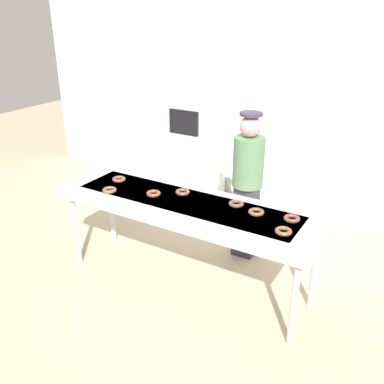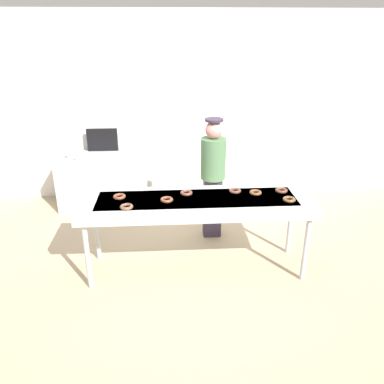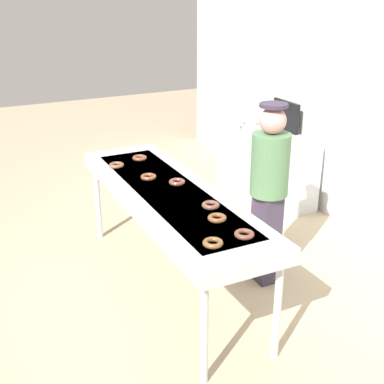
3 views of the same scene
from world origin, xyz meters
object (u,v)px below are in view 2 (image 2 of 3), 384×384
at_px(paper_cup_0, 78,152).
at_px(paper_cup_2, 77,158).
at_px(menu_display, 102,140).
at_px(chocolate_donut_3, 256,192).
at_px(paper_cup_1, 69,155).
at_px(chocolate_donut_7, 235,191).
at_px(chocolate_donut_1, 281,190).
at_px(chocolate_donut_5, 167,200).
at_px(chocolate_donut_2, 127,207).
at_px(chocolate_donut_4, 186,193).
at_px(prep_counter, 103,181).
at_px(fryer_conveyor, 197,204).
at_px(worker_baker, 213,173).
at_px(paper_cup_3, 69,149).
at_px(chocolate_donut_6, 289,199).
at_px(chocolate_donut_0, 119,197).

distance_m(paper_cup_0, paper_cup_2, 0.28).
bearing_deg(menu_display, chocolate_donut_3, -45.51).
bearing_deg(paper_cup_1, chocolate_donut_3, -34.35).
bearing_deg(chocolate_donut_7, chocolate_donut_1, -2.82).
bearing_deg(chocolate_donut_1, paper_cup_2, 150.05).
xyz_separation_m(chocolate_donut_5, chocolate_donut_7, (0.79, 0.20, 0.00)).
xyz_separation_m(chocolate_donut_2, chocolate_donut_4, (0.64, 0.33, 0.00)).
relative_size(prep_counter, paper_cup_0, 12.60).
distance_m(fryer_conveyor, menu_display, 2.54).
relative_size(chocolate_donut_7, worker_baker, 0.09).
xyz_separation_m(fryer_conveyor, chocolate_donut_7, (0.45, 0.15, 0.09)).
height_order(fryer_conveyor, paper_cup_3, paper_cup_3).
xyz_separation_m(chocolate_donut_3, menu_display, (-2.03, 2.07, 0.08)).
distance_m(chocolate_donut_6, paper_cup_2, 3.20).
xyz_separation_m(chocolate_donut_4, chocolate_donut_7, (0.56, 0.03, 0.00)).
bearing_deg(chocolate_donut_1, chocolate_donut_6, -86.48).
relative_size(chocolate_donut_1, chocolate_donut_2, 1.00).
bearing_deg(chocolate_donut_6, fryer_conveyor, 172.71).
bearing_deg(paper_cup_0, chocolate_donut_1, -33.69).
bearing_deg(paper_cup_3, menu_display, 6.47).
bearing_deg(chocolate_donut_0, chocolate_donut_7, 3.70).
relative_size(chocolate_donut_3, worker_baker, 0.09).
relative_size(chocolate_donut_0, chocolate_donut_4, 1.00).
distance_m(chocolate_donut_2, chocolate_donut_6, 1.76).
bearing_deg(chocolate_donut_3, paper_cup_3, 141.81).
xyz_separation_m(fryer_conveyor, worker_baker, (0.27, 0.81, 0.07)).
height_order(prep_counter, paper_cup_3, paper_cup_3).
distance_m(chocolate_donut_5, chocolate_donut_6, 1.34).
bearing_deg(chocolate_donut_5, chocolate_donut_3, 7.54).
bearing_deg(worker_baker, chocolate_donut_4, 50.49).
xyz_separation_m(chocolate_donut_1, worker_baker, (-0.72, 0.69, -0.02)).
height_order(paper_cup_1, menu_display, menu_display).
bearing_deg(chocolate_donut_2, paper_cup_2, 115.96).
bearing_deg(chocolate_donut_3, prep_counter, 138.36).
relative_size(chocolate_donut_2, chocolate_donut_4, 1.00).
distance_m(chocolate_donut_2, menu_display, 2.43).
xyz_separation_m(paper_cup_0, paper_cup_2, (0.05, -0.27, 0.00)).
xyz_separation_m(chocolate_donut_5, paper_cup_1, (-1.47, 1.83, -0.05)).
relative_size(chocolate_donut_3, paper_cup_3, 1.29).
height_order(chocolate_donut_2, prep_counter, chocolate_donut_2).
relative_size(fryer_conveyor, paper_cup_3, 24.11).
xyz_separation_m(chocolate_donut_0, chocolate_donut_7, (1.31, 0.08, 0.00)).
distance_m(chocolate_donut_0, paper_cup_2, 1.77).
bearing_deg(chocolate_donut_2, chocolate_donut_0, 111.24).
distance_m(chocolate_donut_4, prep_counter, 2.22).
bearing_deg(menu_display, paper_cup_3, -173.53).
xyz_separation_m(chocolate_donut_3, chocolate_donut_5, (-1.01, -0.13, 0.00)).
xyz_separation_m(chocolate_donut_3, paper_cup_1, (-2.48, 1.70, -0.05)).
distance_m(fryer_conveyor, chocolate_donut_0, 0.87).
distance_m(chocolate_donut_4, chocolate_donut_5, 0.28).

